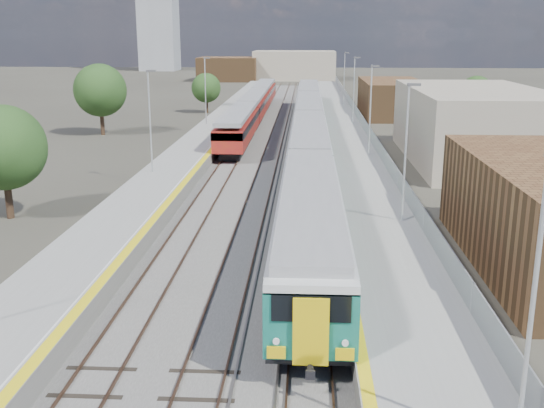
{
  "coord_description": "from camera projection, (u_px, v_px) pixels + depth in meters",
  "views": [
    {
      "loc": [
        1.29,
        -11.99,
        10.95
      ],
      "look_at": [
        -0.51,
        20.7,
        2.2
      ],
      "focal_mm": 42.0,
      "sensor_mm": 36.0,
      "label": 1
    }
  ],
  "objects": [
    {
      "name": "red_train",
      "position": [
        254.0,
        106.0,
        81.43
      ],
      "size": [
        2.79,
        56.59,
        3.52
      ],
      "color": "black",
      "rests_on": "ground"
    },
    {
      "name": "ground",
      "position": [
        293.0,
        149.0,
        62.69
      ],
      "size": [
        320.0,
        320.0,
        0.0
      ],
      "primitive_type": "plane",
      "color": "#47443A",
      "rests_on": "ground"
    },
    {
      "name": "tree_d",
      "position": [
        476.0,
        93.0,
        82.32
      ],
      "size": [
        4.3,
        4.3,
        5.82
      ],
      "color": "#382619",
      "rests_on": "ground"
    },
    {
      "name": "ballast_bed",
      "position": [
        272.0,
        144.0,
        65.21
      ],
      "size": [
        10.5,
        155.0,
        0.06
      ],
      "primitive_type": "cube",
      "color": "#565451",
      "rests_on": "ground"
    },
    {
      "name": "tree_c",
      "position": [
        206.0,
        88.0,
        90.68
      ],
      "size": [
        4.18,
        4.18,
        5.66
      ],
      "color": "#382619",
      "rests_on": "ground"
    },
    {
      "name": "tree_a",
      "position": [
        3.0,
        148.0,
        38.04
      ],
      "size": [
        5.14,
        5.14,
        6.96
      ],
      "color": "#382619",
      "rests_on": "ground"
    },
    {
      "name": "tracks",
      "position": [
        279.0,
        141.0,
        66.78
      ],
      "size": [
        8.96,
        160.0,
        0.17
      ],
      "color": "#4C3323",
      "rests_on": "ground"
    },
    {
      "name": "tree_b",
      "position": [
        100.0,
        90.0,
        70.33
      ],
      "size": [
        5.81,
        5.81,
        7.88
      ],
      "color": "#382619",
      "rests_on": "ground"
    },
    {
      "name": "platform_left",
      "position": [
        206.0,
        139.0,
        65.44
      ],
      "size": [
        4.3,
        155.0,
        8.52
      ],
      "color": "slate",
      "rests_on": "ground"
    },
    {
      "name": "platform_right",
      "position": [
        346.0,
        140.0,
        64.67
      ],
      "size": [
        4.7,
        155.0,
        8.52
      ],
      "color": "slate",
      "rests_on": "ground"
    },
    {
      "name": "green_train",
      "position": [
        309.0,
        128.0,
        60.26
      ],
      "size": [
        3.05,
        84.73,
        3.35
      ],
      "color": "black",
      "rests_on": "ground"
    },
    {
      "name": "buildings",
      "position": [
        224.0,
        36.0,
        146.35
      ],
      "size": [
        72.0,
        185.5,
        40.0
      ],
      "color": "brown",
      "rests_on": "ground"
    }
  ]
}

